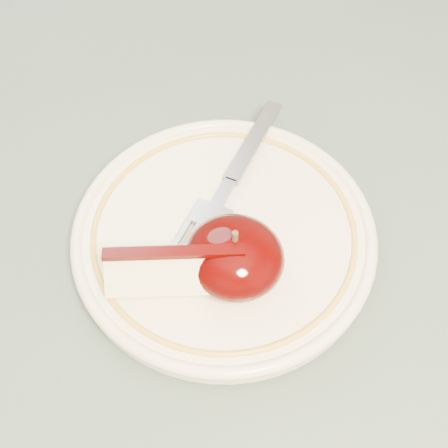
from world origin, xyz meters
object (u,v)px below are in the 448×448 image
at_px(table, 101,288).
at_px(fork, 230,182).
at_px(apple_half, 234,257).
at_px(plate, 224,235).

relative_size(table, fork, 5.42).
bearing_deg(apple_half, plate, 128.76).
distance_m(table, apple_half, 0.17).
relative_size(apple_half, fork, 0.40).
relative_size(plate, apple_half, 3.27).
bearing_deg(fork, table, 128.84).
distance_m(table, plate, 0.15).
xyz_separation_m(plate, fork, (-0.01, 0.04, 0.01)).
bearing_deg(plate, table, -159.88).
bearing_deg(plate, fork, 110.75).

